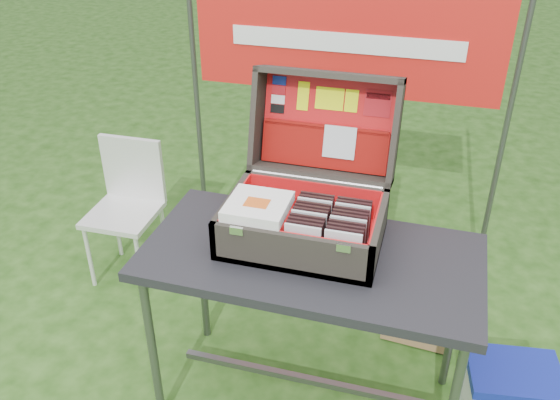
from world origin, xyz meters
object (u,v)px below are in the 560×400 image
(table, at_px, (309,331))
(cooler, at_px, (508,398))
(suitcase, at_px, (308,172))
(cardboard_box, at_px, (421,312))
(chair, at_px, (123,216))

(table, height_order, cooler, table)
(table, bearing_deg, suitcase, 112.11)
(table, xyz_separation_m, cardboard_box, (0.45, 0.51, -0.22))
(chair, distance_m, cardboard_box, 1.67)
(suitcase, height_order, chair, suitcase)
(chair, bearing_deg, table, -27.97)
(table, distance_m, suitcase, 0.70)
(suitcase, relative_size, cardboard_box, 1.63)
(cooler, bearing_deg, cardboard_box, 125.73)
(table, xyz_separation_m, chair, (-1.20, 0.61, -0.01))
(cooler, xyz_separation_m, cardboard_box, (-0.39, 0.42, 0.02))
(cooler, bearing_deg, chair, 158.14)
(chair, bearing_deg, cooler, -15.10)
(table, xyz_separation_m, cooler, (0.85, 0.10, -0.24))
(table, bearing_deg, cardboard_box, 49.21)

